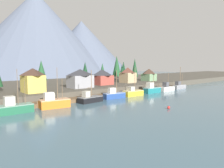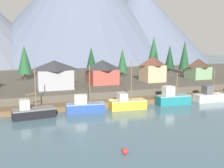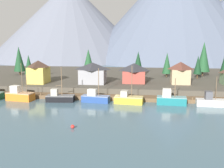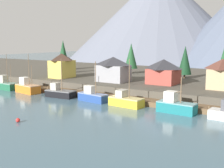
# 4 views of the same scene
# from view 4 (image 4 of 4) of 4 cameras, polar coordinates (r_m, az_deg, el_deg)

# --- Properties ---
(ground_plane) EXTENTS (400.00, 400.00, 1.00)m
(ground_plane) POSITION_cam_4_polar(r_m,az_deg,el_deg) (80.69, 8.09, -1.39)
(ground_plane) COLOR #476675
(dock) EXTENTS (80.00, 4.00, 1.60)m
(dock) POSITION_cam_4_polar(r_m,az_deg,el_deg) (64.85, 1.39, -2.84)
(dock) COLOR brown
(dock) RESTS_ON ground_plane
(shoreline_bank) EXTENTS (400.00, 56.00, 2.50)m
(shoreline_bank) POSITION_cam_4_polar(r_m,az_deg,el_deg) (91.34, 11.29, 0.79)
(shoreline_bank) COLOR #4C473D
(shoreline_bank) RESTS_ON ground_plane
(mountain_west_peak) EXTENTS (130.18, 130.18, 61.99)m
(mountain_west_peak) POSITION_cam_4_polar(r_m,az_deg,el_deg) (217.07, 9.28, 13.10)
(mountain_west_peak) COLOR slate
(mountain_west_peak) RESTS_ON ground_plane
(fishing_boat_green) EXTENTS (7.22, 3.25, 9.66)m
(fishing_boat_green) POSITION_cam_4_polar(r_m,az_deg,el_deg) (84.74, -19.90, -0.14)
(fishing_boat_green) COLOR #1E5B3D
(fishing_boat_green) RESTS_ON ground_plane
(fishing_boat_orange) EXTENTS (7.48, 4.07, 9.89)m
(fishing_boat_orange) POSITION_cam_4_polar(r_m,az_deg,el_deg) (77.56, -16.12, -0.67)
(fishing_boat_orange) COLOR #CC6B1E
(fishing_boat_orange) RESTS_ON ground_plane
(fishing_boat_black) EXTENTS (7.33, 3.57, 9.00)m
(fishing_boat_black) POSITION_cam_4_polar(r_m,az_deg,el_deg) (69.98, -10.09, -1.67)
(fishing_boat_black) COLOR black
(fishing_boat_black) RESTS_ON ground_plane
(fishing_boat_blue) EXTENTS (7.34, 3.22, 8.80)m
(fishing_boat_blue) POSITION_cam_4_polar(r_m,az_deg,el_deg) (64.25, -3.84, -2.35)
(fishing_boat_blue) COLOR navy
(fishing_boat_blue) RESTS_ON ground_plane
(fishing_boat_yellow) EXTENTS (7.31, 3.42, 9.56)m
(fishing_boat_yellow) POSITION_cam_4_polar(r_m,az_deg,el_deg) (59.54, 2.66, -3.25)
(fishing_boat_yellow) COLOR gold
(fishing_boat_yellow) RESTS_ON ground_plane
(fishing_boat_teal) EXTENTS (7.24, 3.03, 6.64)m
(fishing_boat_teal) POSITION_cam_4_polar(r_m,az_deg,el_deg) (55.28, 12.24, -4.12)
(fishing_boat_teal) COLOR #196B70
(fishing_boat_teal) RESTS_ON ground_plane
(house_grey) EXTENTS (8.16, 6.16, 6.47)m
(house_grey) POSITION_cam_4_polar(r_m,az_deg,el_deg) (76.75, 0.24, 2.94)
(house_grey) COLOR gray
(house_grey) RESTS_ON shoreline_bank
(house_tan) EXTENTS (5.76, 5.84, 6.73)m
(house_tan) POSITION_cam_4_polar(r_m,az_deg,el_deg) (69.18, 20.61, 1.89)
(house_tan) COLOR tan
(house_tan) RESTS_ON shoreline_bank
(house_yellow) EXTENTS (5.57, 6.49, 7.03)m
(house_yellow) POSITION_cam_4_polar(r_m,az_deg,el_deg) (86.09, -9.72, 3.61)
(house_yellow) COLOR gold
(house_yellow) RESTS_ON shoreline_bank
(house_red) EXTENTS (7.23, 7.09, 6.11)m
(house_red) POSITION_cam_4_polar(r_m,az_deg,el_deg) (74.05, 9.98, 2.47)
(house_red) COLOR #9E4238
(house_red) RESTS_ON shoreline_bank
(conifer_near_left) EXTENTS (3.14, 3.14, 8.19)m
(conifer_near_left) POSITION_cam_4_polar(r_m,az_deg,el_deg) (97.53, -9.37, 4.89)
(conifer_near_left) COLOR #4C3823
(conifer_near_left) RESTS_ON shoreline_bank
(conifer_near_right) EXTENTS (3.28, 3.28, 8.78)m
(conifer_near_right) POSITION_cam_4_polar(r_m,az_deg,el_deg) (83.60, 20.83, 4.00)
(conifer_near_right) COLOR #4C3823
(conifer_near_right) RESTS_ON shoreline_bank
(conifer_back_right) EXTENTS (4.24, 4.24, 10.78)m
(conifer_back_right) POSITION_cam_4_polar(r_m,az_deg,el_deg) (108.73, -9.47, 5.93)
(conifer_back_right) COLOR #4C3823
(conifer_back_right) RESTS_ON shoreline_bank
(conifer_far_left) EXTENTS (3.82, 3.82, 9.19)m
(conifer_far_left) POSITION_cam_4_polar(r_m,az_deg,el_deg) (85.94, 14.00, 4.51)
(conifer_far_left) COLOR #4C3823
(conifer_far_left) RESTS_ON shoreline_bank
(conifer_far_right) EXTENTS (4.20, 4.20, 9.81)m
(conifer_far_right) POSITION_cam_4_polar(r_m,az_deg,el_deg) (96.27, 3.73, 5.48)
(conifer_far_right) COLOR #4C3823
(conifer_far_right) RESTS_ON shoreline_bank
(channel_buoy) EXTENTS (0.70, 0.70, 0.70)m
(channel_buoy) POSITION_cam_4_polar(r_m,az_deg,el_deg) (50.54, -17.81, -6.71)
(channel_buoy) COLOR red
(channel_buoy) RESTS_ON ground_plane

